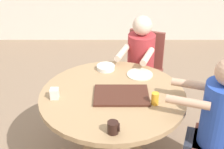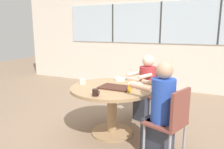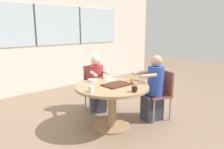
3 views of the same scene
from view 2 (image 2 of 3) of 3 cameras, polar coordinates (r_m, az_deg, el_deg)
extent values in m
plane|color=#8C725B|center=(3.34, 0.00, -15.00)|extent=(16.00, 16.00, 0.00)
cube|color=silver|center=(5.66, 12.58, 10.35)|extent=(8.40, 0.06, 2.80)
cube|color=silver|center=(5.62, 12.61, 13.05)|extent=(5.20, 0.02, 1.00)
cube|color=#333333|center=(6.05, 0.20, 13.20)|extent=(0.04, 0.01, 1.00)
cube|color=#333333|center=(5.62, 12.59, 13.06)|extent=(0.04, 0.01, 1.00)
cube|color=#333333|center=(5.47, 26.27, 12.21)|extent=(0.04, 0.01, 1.00)
cylinder|color=tan|center=(3.10, 0.00, -3.63)|extent=(1.18, 1.18, 0.04)
cylinder|color=tan|center=(3.21, 0.00, -9.70)|extent=(0.14, 0.14, 0.66)
cylinder|color=tan|center=(3.34, 0.00, -14.77)|extent=(0.60, 0.60, 0.03)
cube|color=brown|center=(3.80, 9.50, -4.89)|extent=(0.51, 0.51, 0.03)
cube|color=brown|center=(3.89, 11.19, -1.19)|extent=(0.37, 0.17, 0.42)
cylinder|color=#99999E|center=(3.64, 9.93, -9.30)|extent=(0.03, 0.03, 0.42)
cylinder|color=#99999E|center=(3.84, 5.80, -8.08)|extent=(0.03, 0.03, 0.42)
cylinder|color=#99999E|center=(3.91, 12.91, -7.96)|extent=(0.03, 0.03, 0.42)
cylinder|color=#99999E|center=(4.09, 8.91, -6.91)|extent=(0.03, 0.03, 0.42)
cube|color=brown|center=(2.68, 13.66, -12.21)|extent=(0.51, 0.51, 0.03)
cube|color=brown|center=(2.52, 17.45, -8.55)|extent=(0.16, 0.37, 0.42)
cylinder|color=#99999E|center=(2.73, 8.33, -16.68)|extent=(0.03, 0.03, 0.42)
cylinder|color=#99999E|center=(2.99, 12.31, -14.26)|extent=(0.03, 0.03, 0.42)
cylinder|color=#99999E|center=(2.84, 18.33, -15.99)|extent=(0.03, 0.03, 0.42)
cube|color=#333847|center=(3.79, 8.53, -8.21)|extent=(0.35, 0.39, 0.44)
cylinder|color=#B23338|center=(3.71, 9.25, -1.44)|extent=(0.27, 0.27, 0.46)
sphere|color=beige|center=(3.65, 9.42, 3.55)|extent=(0.19, 0.19, 0.19)
cylinder|color=beige|center=(3.43, 8.62, -0.44)|extent=(0.16, 0.30, 0.06)
cylinder|color=beige|center=(3.58, 5.49, 0.15)|extent=(0.16, 0.30, 0.06)
cube|color=#333847|center=(2.82, 11.73, -15.62)|extent=(0.40, 0.34, 0.44)
cylinder|color=#284CB7|center=(2.61, 13.19, -6.59)|extent=(0.28, 0.28, 0.51)
sphere|color=tan|center=(2.52, 13.56, 1.08)|extent=(0.20, 0.20, 0.20)
cylinder|color=tan|center=(2.59, 7.44, -3.26)|extent=(0.31, 0.16, 0.06)
cylinder|color=tan|center=(2.79, 10.54, -2.29)|extent=(0.31, 0.16, 0.06)
cube|color=#472319|center=(3.03, 0.91, -3.37)|extent=(0.43, 0.30, 0.02)
cylinder|color=black|center=(2.68, -4.33, -4.72)|extent=(0.08, 0.08, 0.09)
torus|color=black|center=(2.66, -3.62, -4.83)|extent=(0.01, 0.06, 0.06)
cylinder|color=gold|center=(2.83, 4.61, -3.67)|extent=(0.06, 0.06, 0.10)
cube|color=silver|center=(3.25, -7.68, -1.87)|extent=(0.06, 0.06, 0.09)
cylinder|color=white|center=(3.49, 2.06, -1.24)|extent=(0.16, 0.16, 0.04)
cylinder|color=beige|center=(3.28, 6.18, -2.36)|extent=(0.23, 0.23, 0.01)
camera|label=1|loc=(1.53, -43.37, 30.07)|focal=50.00mm
camera|label=3|loc=(3.55, -61.80, 7.29)|focal=35.00mm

